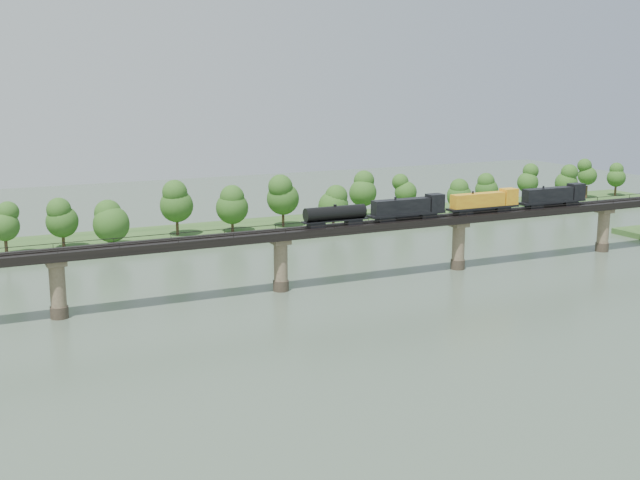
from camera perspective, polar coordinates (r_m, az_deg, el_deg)
name	(u,v)px	position (r m, az deg, el deg)	size (l,w,h in m)	color
ground	(356,337)	(124.91, 2.59, -6.89)	(400.00, 400.00, 0.00)	#3D4E3E
far_bank	(195,235)	(201.25, -8.88, 0.36)	(300.00, 24.00, 1.60)	#2B4E1F
bridge	(281,262)	(149.53, -2.81, -1.60)	(236.00, 30.00, 11.50)	#473A2D
bridge_superstructure	(280,229)	(148.21, -2.84, 0.78)	(220.00, 4.90, 0.75)	black
far_treeline	(166,208)	(193.43, -10.90, 2.25)	(289.06, 17.54, 13.60)	#382619
freight_train	(459,204)	(167.07, 9.85, 2.54)	(68.18, 2.66, 4.69)	black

